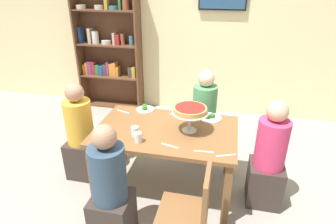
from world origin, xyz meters
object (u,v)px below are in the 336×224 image
diner_near_left (110,193)px  diner_head_west (81,138)px  cutlery_fork_far (204,152)px  cutlery_fork_near (178,114)px  cutlery_knife_near (226,155)px  salad_plate_far_diner (210,117)px  cutlery_knife_far (123,112)px  diner_head_east (268,162)px  water_glass_clear_far (138,137)px  chair_near_right (191,210)px  diner_far_right (204,120)px  beer_glass_amber_tall (106,134)px  dining_table (166,137)px  bookshelf (108,45)px  water_glass_clear_near (135,131)px  cutlery_spare_fork (170,146)px  salad_plate_near_diner (145,108)px  deep_dish_pizza_stand (190,111)px

diner_near_left → diner_head_west: same height
diner_head_west → cutlery_fork_far: (1.42, -0.35, 0.25)m
cutlery_fork_near → cutlery_knife_near: size_ratio=1.00×
salad_plate_far_diner → cutlery_knife_far: 0.99m
diner_head_east → water_glass_clear_far: bearing=13.8°
chair_near_right → water_glass_clear_far: chair_near_right is taller
water_glass_clear_far → diner_head_west: bearing=158.4°
diner_far_right → cutlery_knife_near: size_ratio=6.39×
beer_glass_amber_tall → cutlery_knife_near: size_ratio=0.83×
cutlery_knife_far → dining_table: bearing=172.5°
salad_plate_far_diner → diner_head_west: bearing=-167.2°
bookshelf → chair_near_right: size_ratio=2.54×
diner_head_east → water_glass_clear_near: 1.36m
cutlery_fork_near → cutlery_spare_fork: bearing=80.3°
chair_near_right → cutlery_fork_near: chair_near_right is taller
bookshelf → cutlery_knife_far: size_ratio=12.29×
diner_head_west → salad_plate_far_diner: diner_head_west is taller
bookshelf → diner_far_right: bookshelf is taller
dining_table → diner_near_left: 0.84m
dining_table → cutlery_knife_near: (0.62, -0.35, 0.10)m
diner_near_left → salad_plate_near_diner: bearing=1.6°
dining_table → diner_far_right: diner_far_right is taller
deep_dish_pizza_stand → water_glass_clear_far: size_ratio=3.74×
diner_near_left → diner_head_east: 1.56m
diner_head_east → cutlery_fork_far: (-0.62, -0.34, 0.25)m
beer_glass_amber_tall → cutlery_knife_near: beer_glass_amber_tall is taller
diner_head_west → salad_plate_near_diner: size_ratio=5.52×
cutlery_spare_fork → cutlery_knife_far: bearing=155.1°
deep_dish_pizza_stand → salad_plate_far_diner: size_ratio=1.42×
chair_near_right → diner_far_right: bearing=2.6°
diner_head_west → diner_head_east: bearing=-0.3°
dining_table → deep_dish_pizza_stand: deep_dish_pizza_stand is taller
cutlery_spare_fork → salad_plate_far_diner: bearing=80.4°
salad_plate_near_diner → salad_plate_far_diner: size_ratio=0.82×
diner_near_left → diner_head_east: bearing=-60.4°
deep_dish_pizza_stand → salad_plate_far_diner: bearing=60.8°
chair_near_right → cutlery_fork_far: chair_near_right is taller
cutlery_fork_far → cutlery_spare_fork: size_ratio=1.00×
cutlery_fork_near → bookshelf: bearing=-61.8°
cutlery_knife_far → diner_head_east: bearing=-170.2°
chair_near_right → dining_table: bearing=26.2°
cutlery_fork_near → cutlery_fork_far: (0.37, -0.70, 0.00)m
salad_plate_far_diner → water_glass_clear_far: (-0.62, -0.63, 0.03)m
bookshelf → diner_head_east: (2.51, -2.01, -0.60)m
chair_near_right → water_glass_clear_near: (-0.66, 0.60, 0.30)m
dining_table → salad_plate_near_diner: 0.54m
diner_head_east → salad_plate_far_diner: 0.76m
salad_plate_near_diner → cutlery_spare_fork: size_ratio=1.16×
diner_near_left → deep_dish_pizza_stand: diner_near_left is taller
diner_near_left → salad_plate_far_diner: size_ratio=4.51×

